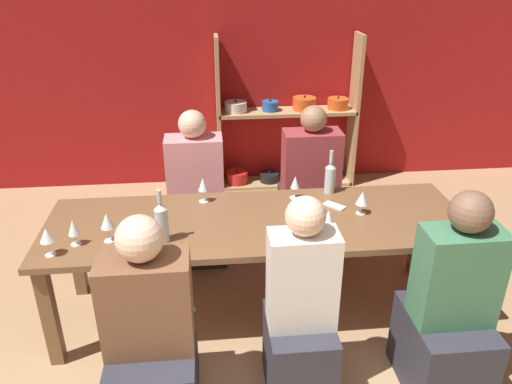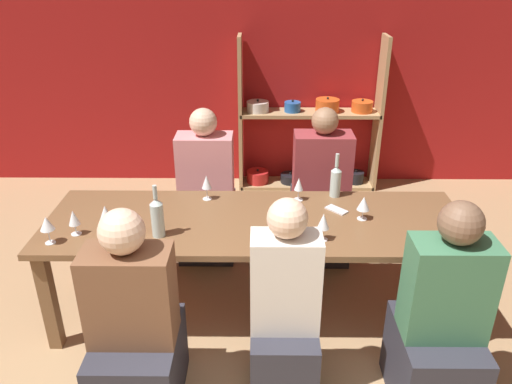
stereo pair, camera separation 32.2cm
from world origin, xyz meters
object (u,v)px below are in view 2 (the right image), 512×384
shelf_unit (308,135)px  person_far_a (320,203)px  wine_bottle_dark (157,216)px  wine_glass_red_a (47,224)px  cell_phone (337,210)px  wine_glass_white_a (299,185)px  wine_glass_empty_b (106,213)px  dining_table (256,230)px  wine_glass_white_b (74,218)px  person_near_c (284,328)px  wine_glass_red_c (323,222)px  person_far_b (207,202)px  person_near_a (136,337)px  wine_bottle_green (336,180)px  wine_glass_red_b (364,204)px  wine_glass_empty_a (207,183)px  person_near_b (438,335)px

shelf_unit → person_far_a: shelf_unit is taller
wine_bottle_dark → wine_glass_red_a: wine_bottle_dark is taller
wine_bottle_dark → cell_phone: wine_bottle_dark is taller
wine_glass_white_a → wine_glass_empty_b: size_ratio=0.90×
dining_table → wine_glass_white_b: (-1.09, -0.19, 0.19)m
wine_glass_empty_b → person_near_c: bearing=-26.9°
wine_glass_red_c → cell_phone: 0.42m
person_near_c → person_far_b: bearing=110.3°
wine_bottle_dark → person_far_b: size_ratio=0.27×
shelf_unit → person_near_a: bearing=-111.8°
wine_glass_red_c → person_near_c: (-0.24, -0.47, -0.39)m
wine_glass_empty_b → cell_phone: 1.48m
person_near_a → wine_glass_empty_b: bearing=114.8°
person_near_c → wine_glass_empty_b: bearing=153.1°
dining_table → person_far_a: 0.98m
wine_glass_white_b → wine_glass_red_c: bearing=-2.0°
dining_table → wine_glass_red_c: size_ratio=15.36×
dining_table → wine_glass_red_c: bearing=-31.5°
shelf_unit → wine_bottle_green: 1.79m
wine_glass_empty_b → wine_glass_red_c: wine_glass_empty_b is taller
wine_glass_red_b → wine_glass_red_c: wine_glass_red_c is taller
wine_glass_empty_a → person_near_c: person_near_c is taller
wine_glass_empty_b → wine_glass_red_b: bearing=6.8°
person_near_a → person_far_b: size_ratio=0.97×
wine_glass_red_a → wine_glass_red_b: 1.92m
person_near_c → person_far_a: bearing=76.8°
wine_glass_empty_a → wine_glass_red_c: bearing=-36.2°
person_near_a → person_near_c: size_ratio=0.97×
person_near_a → person_near_c: (0.79, 0.05, 0.03)m
dining_table → person_far_a: size_ratio=2.17×
wine_glass_empty_a → wine_glass_empty_b: (-0.56, -0.47, 0.01)m
wine_glass_empty_a → person_near_a: bearing=-105.4°
cell_phone → person_near_c: 0.97m
wine_glass_red_a → person_near_a: 0.85m
wine_bottle_dark → wine_glass_red_c: wine_bottle_dark is taller
person_far_b → wine_bottle_green: bearing=154.2°
wine_bottle_dark → person_far_a: size_ratio=0.27×
wine_bottle_dark → wine_glass_red_a: 0.63m
person_far_a → person_near_c: size_ratio=1.01×
wine_bottle_dark → person_near_a: bearing=-94.8°
wine_glass_empty_a → dining_table: bearing=-41.0°
person_near_b → wine_glass_white_b: bearing=164.7°
wine_glass_white_a → wine_glass_white_b: 1.46m
wine_bottle_green → wine_glass_red_b: (0.13, -0.34, -0.01)m
wine_glass_white_b → person_near_b: person_near_b is taller
wine_glass_red_b → person_far_a: bearing=102.3°
person_near_a → wine_bottle_green: bearing=43.2°
wine_bottle_green → wine_glass_white_b: wine_bottle_green is taller
wine_bottle_green → person_near_a: 1.68m
wine_bottle_green → person_near_a: size_ratio=0.27×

